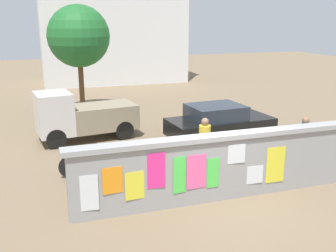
# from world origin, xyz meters

# --- Properties ---
(ground) EXTENTS (60.00, 60.00, 0.00)m
(ground) POSITION_xyz_m (0.00, 8.00, 0.00)
(ground) COLOR #7A664C
(poster_wall) EXTENTS (7.47, 0.42, 1.69)m
(poster_wall) POSITION_xyz_m (-0.01, -0.00, 0.87)
(poster_wall) COLOR gray
(poster_wall) RESTS_ON ground
(auto_rickshaw_truck) EXTENTS (3.76, 1.94, 1.85)m
(auto_rickshaw_truck) POSITION_xyz_m (-2.60, 6.18, 0.90)
(auto_rickshaw_truck) COLOR black
(auto_rickshaw_truck) RESTS_ON ground
(car_parked) EXTENTS (3.91, 1.97, 1.40)m
(car_parked) POSITION_xyz_m (2.07, 4.26, 0.73)
(car_parked) COLOR black
(car_parked) RESTS_ON ground
(motorcycle) EXTENTS (1.88, 0.64, 0.87)m
(motorcycle) POSITION_xyz_m (-1.07, 1.46, 0.46)
(motorcycle) COLOR black
(motorcycle) RESTS_ON ground
(bicycle_near) EXTENTS (1.71, 0.44, 0.95)m
(bicycle_near) POSITION_xyz_m (-2.85, 2.53, 0.36)
(bicycle_near) COLOR black
(bicycle_near) RESTS_ON ground
(person_walking) EXTENTS (0.46, 0.46, 1.62)m
(person_walking) POSITION_xyz_m (0.44, 1.85, 0.99)
(person_walking) COLOR #3F994C
(person_walking) RESTS_ON ground
(person_bystander) EXTENTS (0.48, 0.48, 1.62)m
(person_bystander) POSITION_xyz_m (3.28, 1.03, 0.99)
(person_bystander) COLOR #3F994C
(person_bystander) RESTS_ON ground
(tree_roadside) EXTENTS (2.88, 2.88, 5.03)m
(tree_roadside) POSITION_xyz_m (-2.06, 10.77, 3.58)
(tree_roadside) COLOR brown
(tree_roadside) RESTS_ON ground
(building_background) EXTENTS (10.00, 4.96, 9.06)m
(building_background) POSITION_xyz_m (1.24, 19.94, 4.55)
(building_background) COLOR silver
(building_background) RESTS_ON ground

